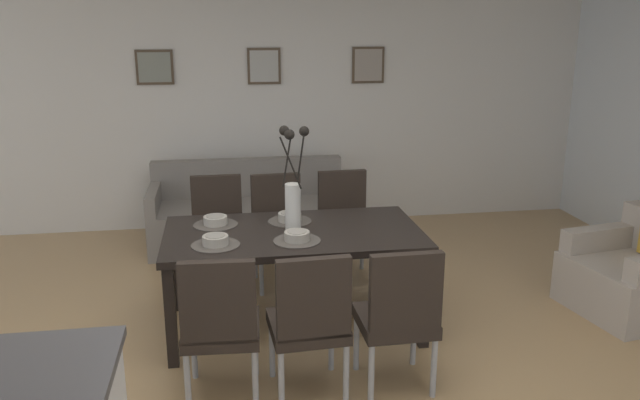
# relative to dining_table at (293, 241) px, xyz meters

# --- Properties ---
(ground_plane) EXTENTS (9.00, 9.00, 0.00)m
(ground_plane) POSITION_rel_dining_table_xyz_m (-0.10, -0.67, -0.67)
(ground_plane) COLOR tan
(back_wall_panel) EXTENTS (9.00, 0.10, 2.60)m
(back_wall_panel) POSITION_rel_dining_table_xyz_m (-0.10, 2.58, 0.63)
(back_wall_panel) COLOR silver
(back_wall_panel) RESTS_ON ground
(dining_table) EXTENTS (1.80, 0.97, 0.74)m
(dining_table) POSITION_rel_dining_table_xyz_m (0.00, 0.00, 0.00)
(dining_table) COLOR black
(dining_table) RESTS_ON ground
(dining_chair_near_left) EXTENTS (0.47, 0.47, 0.92)m
(dining_chair_near_left) POSITION_rel_dining_table_xyz_m (-0.52, -0.87, -0.15)
(dining_chair_near_left) COLOR black
(dining_chair_near_left) RESTS_ON ground
(dining_chair_near_right) EXTENTS (0.45, 0.45, 0.92)m
(dining_chair_near_right) POSITION_rel_dining_table_xyz_m (-0.53, 0.90, -0.15)
(dining_chair_near_right) COLOR black
(dining_chair_near_right) RESTS_ON ground
(dining_chair_far_left) EXTENTS (0.46, 0.46, 0.92)m
(dining_chair_far_left) POSITION_rel_dining_table_xyz_m (-0.01, -0.91, -0.15)
(dining_chair_far_left) COLOR black
(dining_chair_far_left) RESTS_ON ground
(dining_chair_far_right) EXTENTS (0.47, 0.47, 0.92)m
(dining_chair_far_right) POSITION_rel_dining_table_xyz_m (-0.03, 0.87, -0.15)
(dining_chair_far_right) COLOR black
(dining_chair_far_right) RESTS_ON ground
(dining_chair_mid_left) EXTENTS (0.45, 0.45, 0.92)m
(dining_chair_mid_left) POSITION_rel_dining_table_xyz_m (0.52, -0.92, -0.15)
(dining_chair_mid_left) COLOR black
(dining_chair_mid_left) RESTS_ON ground
(dining_chair_mid_right) EXTENTS (0.46, 0.46, 0.92)m
(dining_chair_mid_right) POSITION_rel_dining_table_xyz_m (0.55, 0.91, -0.15)
(dining_chair_mid_right) COLOR black
(dining_chair_mid_right) RESTS_ON ground
(centerpiece_vase) EXTENTS (0.21, 0.23, 0.73)m
(centerpiece_vase) POSITION_rel_dining_table_xyz_m (0.00, 0.00, 0.36)
(centerpiece_vase) COLOR silver
(centerpiece_vase) RESTS_ON dining_table
(placemat_near_left) EXTENTS (0.32, 0.32, 0.01)m
(placemat_near_left) POSITION_rel_dining_table_xyz_m (-0.54, -0.22, 0.08)
(placemat_near_left) COLOR #4C4742
(placemat_near_left) RESTS_ON dining_table
(bowl_near_left) EXTENTS (0.17, 0.17, 0.07)m
(bowl_near_left) POSITION_rel_dining_table_xyz_m (-0.54, -0.22, 0.11)
(bowl_near_left) COLOR #B2ADA3
(bowl_near_left) RESTS_ON dining_table
(placemat_near_right) EXTENTS (0.32, 0.32, 0.01)m
(placemat_near_right) POSITION_rel_dining_table_xyz_m (-0.54, 0.22, 0.08)
(placemat_near_right) COLOR #4C4742
(placemat_near_right) RESTS_ON dining_table
(bowl_near_right) EXTENTS (0.17, 0.17, 0.07)m
(bowl_near_right) POSITION_rel_dining_table_xyz_m (-0.54, 0.22, 0.11)
(bowl_near_right) COLOR #B2ADA3
(bowl_near_right) RESTS_ON dining_table
(placemat_far_left) EXTENTS (0.32, 0.32, 0.01)m
(placemat_far_left) POSITION_rel_dining_table_xyz_m (-0.00, -0.22, 0.08)
(placemat_far_left) COLOR #4C4742
(placemat_far_left) RESTS_ON dining_table
(bowl_far_left) EXTENTS (0.17, 0.17, 0.07)m
(bowl_far_left) POSITION_rel_dining_table_xyz_m (-0.00, -0.22, 0.11)
(bowl_far_left) COLOR #B2ADA3
(bowl_far_left) RESTS_ON dining_table
(placemat_far_right) EXTENTS (0.32, 0.32, 0.01)m
(placemat_far_right) POSITION_rel_dining_table_xyz_m (-0.00, 0.22, 0.08)
(placemat_far_right) COLOR #4C4742
(placemat_far_right) RESTS_ON dining_table
(bowl_far_right) EXTENTS (0.17, 0.17, 0.07)m
(bowl_far_right) POSITION_rel_dining_table_xyz_m (-0.00, 0.22, 0.11)
(bowl_far_right) COLOR #B2ADA3
(bowl_far_right) RESTS_ON dining_table
(sofa) EXTENTS (1.94, 0.84, 0.80)m
(sofa) POSITION_rel_dining_table_xyz_m (-0.22, 1.91, -0.39)
(sofa) COLOR gray
(sofa) RESTS_ON ground
(armchair) EXTENTS (0.93, 0.93, 0.75)m
(armchair) POSITION_rel_dining_table_xyz_m (2.62, -0.13, -0.38)
(armchair) COLOR #ADA399
(armchair) RESTS_ON ground
(framed_picture_left) EXTENTS (0.37, 0.03, 0.35)m
(framed_picture_left) POSITION_rel_dining_table_xyz_m (-1.11, 2.51, 1.05)
(framed_picture_left) COLOR #473828
(framed_picture_center) EXTENTS (0.34, 0.03, 0.37)m
(framed_picture_center) POSITION_rel_dining_table_xyz_m (-0.00, 2.51, 1.05)
(framed_picture_center) COLOR #473828
(framed_picture_right) EXTENTS (0.35, 0.03, 0.38)m
(framed_picture_right) POSITION_rel_dining_table_xyz_m (1.11, 2.51, 1.05)
(framed_picture_right) COLOR #473828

